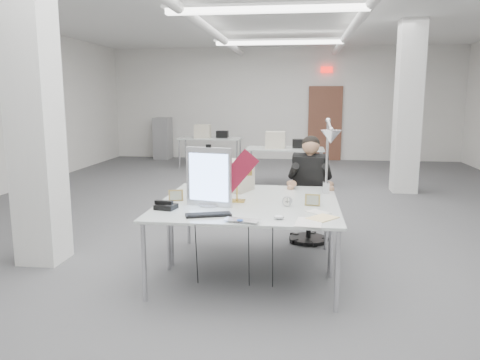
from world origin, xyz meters
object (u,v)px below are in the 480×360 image
object	(u,v)px
seated_person	(310,172)
laptop	(240,222)
beige_monitor	(234,175)
desk_phone	(166,207)
monitor	(209,177)
architect_lamp	(329,152)
bankers_lamp	(237,185)
desk_main	(244,213)
office_chair	(309,202)

from	to	relation	value
seated_person	laptop	distance (m)	2.03
laptop	beige_monitor	bearing A→B (deg)	111.74
laptop	desk_phone	size ratio (longest dim) A/B	1.66
monitor	desk_phone	bearing A→B (deg)	-141.93
beige_monitor	architect_lamp	bearing A→B (deg)	6.23
bankers_lamp	desk_main	bearing A→B (deg)	-92.08
desk_phone	architect_lamp	bearing A→B (deg)	36.23
desk_main	seated_person	distance (m)	1.66
office_chair	desk_phone	bearing A→B (deg)	-116.54
desk_phone	architect_lamp	world-z (taller)	architect_lamp
monitor	laptop	xyz separation A→B (m)	(0.38, -0.60, -0.28)
office_chair	laptop	distance (m)	2.09
desk_main	beige_monitor	distance (m)	1.04
architect_lamp	monitor	bearing A→B (deg)	-172.93
bankers_lamp	architect_lamp	bearing A→B (deg)	0.58
bankers_lamp	architect_lamp	xyz separation A→B (m)	(0.92, 0.31, 0.31)
office_chair	beige_monitor	xyz separation A→B (m)	(-0.87, -0.58, 0.42)
architect_lamp	bankers_lamp	bearing A→B (deg)	-178.82
desk_main	monitor	size ratio (longest dim) A/B	3.13
bankers_lamp	architect_lamp	world-z (taller)	architect_lamp
architect_lamp	seated_person	bearing A→B (deg)	84.40
office_chair	monitor	world-z (taller)	monitor
bankers_lamp	laptop	bearing A→B (deg)	-98.38
bankers_lamp	desk_phone	size ratio (longest dim) A/B	1.90
desk_main	desk_phone	xyz separation A→B (m)	(-0.75, 0.02, 0.04)
office_chair	desk_phone	world-z (taller)	office_chair
seated_person	architect_lamp	distance (m)	0.89
office_chair	architect_lamp	world-z (taller)	architect_lamp
monitor	beige_monitor	world-z (taller)	monitor
laptop	architect_lamp	size ratio (longest dim) A/B	0.31
laptop	office_chair	bearing A→B (deg)	84.22
desk_main	bankers_lamp	bearing A→B (deg)	105.74
beige_monitor	architect_lamp	distance (m)	1.12
office_chair	bankers_lamp	bearing A→B (deg)	-108.13
desk_phone	beige_monitor	bearing A→B (deg)	73.96
laptop	bankers_lamp	bearing A→B (deg)	111.02
desk_main	seated_person	world-z (taller)	seated_person
monitor	architect_lamp	bearing A→B (deg)	36.78
laptop	architect_lamp	xyz separation A→B (m)	(0.78, 1.13, 0.48)
laptop	architect_lamp	distance (m)	1.45
office_chair	desk_phone	xyz separation A→B (m)	(-1.38, -1.56, 0.27)
seated_person	desk_phone	xyz separation A→B (m)	(-1.38, -1.51, -0.12)
desk_main	bankers_lamp	size ratio (longest dim) A/B	5.16
desk_main	bankers_lamp	world-z (taller)	bankers_lamp
laptop	architect_lamp	world-z (taller)	architect_lamp
bankers_lamp	beige_monitor	size ratio (longest dim) A/B	0.96
seated_person	bankers_lamp	bearing A→B (deg)	-109.29
desk_main	seated_person	bearing A→B (deg)	67.37
office_chair	monitor	bearing A→B (deg)	-110.98
beige_monitor	architect_lamp	xyz separation A→B (m)	(1.03, -0.27, 0.32)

